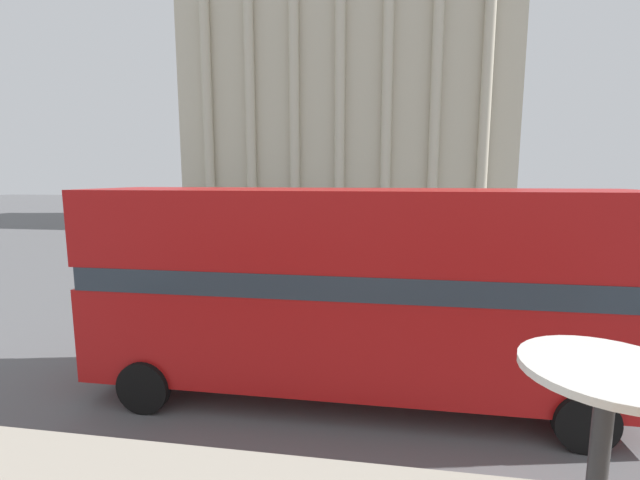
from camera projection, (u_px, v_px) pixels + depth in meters
name	position (u px, v px, depth m)	size (l,w,h in m)	color
double_decker_bus	(354.00, 285.00, 8.61)	(10.71, 2.72, 4.31)	black
cafe_dining_table	(603.00, 416.00, 1.56)	(0.60, 0.60, 0.73)	#2D2D30
plaza_building_left	(348.00, 103.00, 45.22)	(31.47, 16.10, 24.77)	beige
traffic_light_near	(397.00, 266.00, 11.30)	(0.42, 0.24, 3.35)	black
traffic_light_mid	(372.00, 237.00, 16.46)	(0.42, 0.24, 3.47)	black
traffic_light_far	(383.00, 217.00, 22.49)	(0.42, 0.24, 3.82)	black
car_maroon	(339.00, 265.00, 18.84)	(4.20, 1.93, 1.35)	black
car_navy	(297.00, 230.00, 31.73)	(4.20, 1.93, 1.35)	black
pedestrian_blue	(256.00, 234.00, 27.20)	(0.32, 0.32, 1.70)	#282B33
pedestrian_black	(220.00, 246.00, 22.49)	(0.32, 0.32, 1.67)	#282B33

